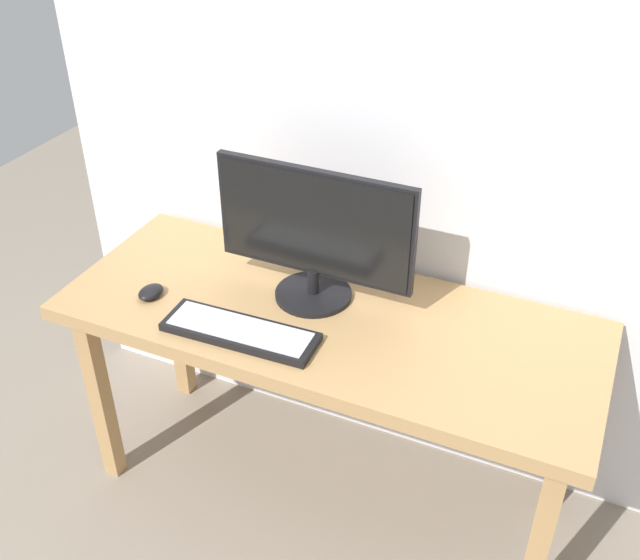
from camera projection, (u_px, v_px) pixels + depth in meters
name	position (u px, v px, depth m)	size (l,w,h in m)	color
ground_plane	(326.00, 487.00, 2.66)	(6.00, 6.00, 0.00)	gray
wall_back	(380.00, 36.00, 2.09)	(2.29, 0.04, 3.00)	silver
desk	(327.00, 337.00, 2.27)	(1.63, 0.64, 0.77)	tan
monitor	(314.00, 233.00, 2.19)	(0.62, 0.24, 0.43)	black
keyboard_primary	(240.00, 332.00, 2.14)	(0.46, 0.16, 0.03)	black
mouse	(151.00, 292.00, 2.30)	(0.07, 0.09, 0.03)	black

